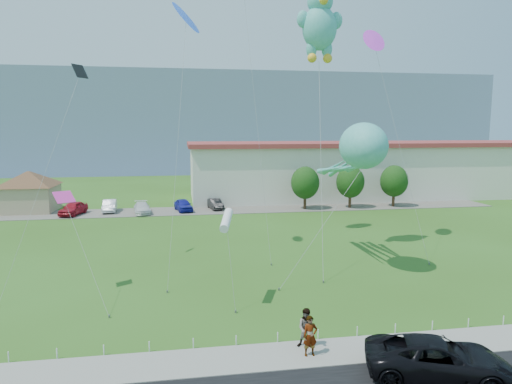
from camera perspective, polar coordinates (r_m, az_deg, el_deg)
ground at (r=24.34m, az=4.47°, el=-16.70°), size 160.00×160.00×0.00m
sidewalk at (r=21.93m, az=6.27°, el=-19.49°), size 80.00×2.50×0.10m
parking_strip at (r=57.63m, az=-3.80°, el=-2.23°), size 70.00×6.00×0.06m
hill_ridge at (r=141.62m, az=-7.17°, el=8.76°), size 160.00×50.00×25.00m
pavilion at (r=62.75m, az=-26.48°, el=0.54°), size 9.20×9.20×5.00m
warehouse at (r=72.85m, az=16.28°, el=2.83°), size 61.00×15.00×8.20m
rope_fence at (r=23.10m, az=5.27°, el=-17.44°), size 26.05×0.05×0.50m
tree_near at (r=57.97m, az=6.16°, el=1.15°), size 3.60×3.60×5.47m
tree_mid at (r=59.84m, az=11.71°, el=1.24°), size 3.60×3.60×5.47m
tree_far at (r=62.23m, az=16.88°, el=1.31°), size 3.60×3.60×5.47m
suv at (r=21.05m, az=21.77°, el=-18.79°), size 6.30×4.27×1.60m
pedestrian_left at (r=21.35m, az=6.79°, el=-17.42°), size 0.69×0.48×1.82m
pedestrian_right at (r=22.01m, az=6.40°, el=-16.56°), size 1.10×0.98×1.86m
parked_car_red at (r=58.04m, az=-21.88°, el=-1.90°), size 3.00×4.92×1.57m
parked_car_silver at (r=58.85m, az=-17.83°, el=-1.64°), size 1.84×4.50×1.45m
parked_car_white at (r=56.60m, az=-14.06°, el=-1.94°), size 2.43×4.70×1.30m
parked_car_blue at (r=57.26m, az=-9.07°, el=-1.61°), size 2.61×4.54×1.45m
parked_car_black at (r=58.10m, az=-5.12°, el=-1.49°), size 2.09×4.09×1.29m
octopus_kite at (r=32.96m, az=12.53°, el=4.61°), size 7.95×8.90×10.57m
teddy_bear_kite at (r=38.06m, az=7.97°, el=20.26°), size 3.65×8.75×21.08m
small_kite_white at (r=25.93m, az=-3.70°, el=-3.58°), size 0.63×2.51×5.44m
small_kite_pink at (r=29.78m, az=-22.47°, el=-1.73°), size 3.79×5.29×6.43m
small_kite_black at (r=35.06m, az=-22.14°, el=10.93°), size 4.19×9.00×14.68m
small_kite_purple at (r=41.39m, az=14.67°, el=17.36°), size 2.97×7.66×18.24m
small_kite_blue at (r=37.49m, az=-8.78°, el=20.11°), size 2.59×9.80×19.30m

